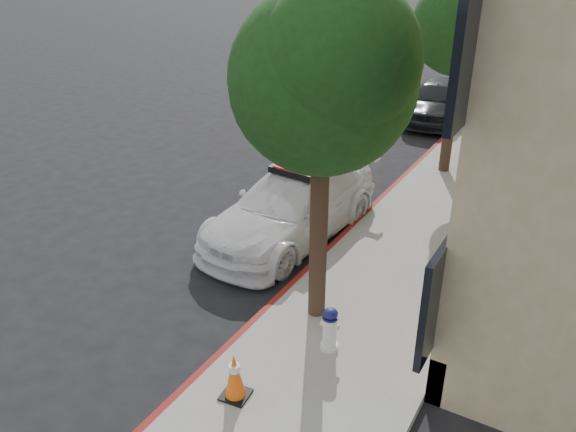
% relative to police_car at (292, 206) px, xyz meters
% --- Properties ---
extents(ground, '(120.00, 120.00, 0.00)m').
position_rel_police_car_xyz_m(ground, '(-0.95, -0.55, -0.75)').
color(ground, black).
rests_on(ground, ground).
extents(sidewalk, '(3.20, 50.00, 0.15)m').
position_rel_police_car_xyz_m(sidewalk, '(2.65, 9.45, -0.67)').
color(sidewalk, gray).
rests_on(sidewalk, ground).
extents(curb_strip, '(0.12, 50.00, 0.15)m').
position_rel_police_car_xyz_m(curb_strip, '(1.11, 9.45, -0.67)').
color(curb_strip, maroon).
rests_on(curb_strip, ground).
extents(tree_near, '(2.92, 2.82, 5.62)m').
position_rel_police_car_xyz_m(tree_near, '(1.98, -2.56, 3.52)').
color(tree_near, black).
rests_on(tree_near, sidewalk).
extents(tree_mid, '(2.77, 2.64, 5.43)m').
position_rel_police_car_xyz_m(tree_mid, '(1.98, 5.44, 3.41)').
color(tree_mid, black).
rests_on(tree_mid, sidewalk).
extents(police_car, '(2.54, 5.31, 1.64)m').
position_rel_police_car_xyz_m(police_car, '(0.00, 0.00, 0.00)').
color(police_car, white).
rests_on(police_car, ground).
extents(parked_car_mid, '(2.33, 4.81, 1.58)m').
position_rel_police_car_xyz_m(parked_car_mid, '(0.16, 10.67, 0.04)').
color(parked_car_mid, black).
rests_on(parked_car_mid, ground).
extents(parked_car_far, '(1.56, 4.44, 1.46)m').
position_rel_police_car_xyz_m(parked_car_far, '(0.25, 17.02, -0.02)').
color(parked_car_far, '#161F38').
rests_on(parked_car_far, ground).
extents(fire_hydrant, '(0.32, 0.30, 0.77)m').
position_rel_police_car_xyz_m(fire_hydrant, '(2.58, -3.32, -0.22)').
color(fire_hydrant, silver).
rests_on(fire_hydrant, sidewalk).
extents(traffic_cone, '(0.43, 0.43, 0.75)m').
position_rel_police_car_xyz_m(traffic_cone, '(1.87, -4.95, -0.23)').
color(traffic_cone, black).
rests_on(traffic_cone, sidewalk).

